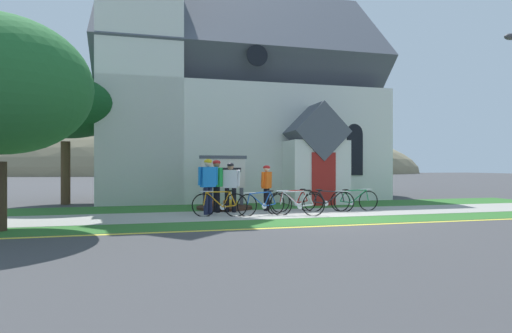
{
  "coord_description": "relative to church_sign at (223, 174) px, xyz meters",
  "views": [
    {
      "loc": [
        -4.93,
        -10.98,
        1.55
      ],
      "look_at": [
        -1.2,
        3.95,
        1.54
      ],
      "focal_mm": 28.51,
      "sensor_mm": 36.0,
      "label": 1
    }
  ],
  "objects": [
    {
      "name": "distant_hill",
      "position": [
        4.34,
        66.68,
        -1.26
      ],
      "size": [
        101.64,
        36.42,
        21.72
      ],
      "primitive_type": "ellipsoid",
      "color": "#847A5B",
      "rests_on": "ground"
    },
    {
      "name": "yard_deciduous_tree",
      "position": [
        -5.98,
        3.08,
        2.71
      ],
      "size": [
        4.78,
        4.78,
        5.28
      ],
      "color": "#4C3823",
      "rests_on": "ground"
    },
    {
      "name": "cyclist_in_green_jersey",
      "position": [
        0.0,
        -1.44,
        -0.29
      ],
      "size": [
        0.6,
        0.47,
        1.67
      ],
      "color": "black",
      "rests_on": "ground"
    },
    {
      "name": "verge_sapling",
      "position": [
        -6.04,
        -3.93,
        2.21
      ],
      "size": [
        4.2,
        4.2,
        5.14
      ],
      "color": "#3D2D1E",
      "rests_on": "ground"
    },
    {
      "name": "cyclist_in_yellow_jersey",
      "position": [
        1.31,
        -1.24,
        -0.35
      ],
      "size": [
        0.49,
        0.52,
        1.58
      ],
      "color": "black",
      "rests_on": "ground"
    },
    {
      "name": "cyclist_in_white_jersey",
      "position": [
        -0.45,
        -1.32,
        -0.22
      ],
      "size": [
        0.35,
        0.75,
        1.76
      ],
      "color": "black",
      "rests_on": "ground"
    },
    {
      "name": "cyclist_in_blue_jersey",
      "position": [
        -0.8,
        -1.88,
        -0.2
      ],
      "size": [
        0.66,
        0.41,
        1.79
      ],
      "color": "#191E38",
      "rests_on": "ground"
    },
    {
      "name": "bicycle_green",
      "position": [
        4.28,
        -1.97,
        -0.9
      ],
      "size": [
        1.75,
        0.14,
        0.78
      ],
      "color": "black",
      "rests_on": "ground"
    },
    {
      "name": "church_building",
      "position": [
        1.08,
        5.31,
        3.49
      ],
      "size": [
        13.35,
        9.78,
        13.67
      ],
      "color": "silver",
      "rests_on": "ground"
    },
    {
      "name": "sidewalk_slab",
      "position": [
        1.71,
        -2.19,
        -1.26
      ],
      "size": [
        32.0,
        2.55,
        0.01
      ],
      "primitive_type": "cube",
      "color": "#99968E",
      "rests_on": "ground"
    },
    {
      "name": "curb_paint_stripe",
      "position": [
        1.71,
        -5.1,
        -1.26
      ],
      "size": [
        28.0,
        0.16,
        0.01
      ],
      "primitive_type": "cube",
      "color": "yellow",
      "rests_on": "ground"
    },
    {
      "name": "ground",
      "position": [
        2.47,
        0.15,
        -1.26
      ],
      "size": [
        140.0,
        140.0,
        0.0
      ],
      "primitive_type": "plane",
      "color": "#3D3D3F"
    },
    {
      "name": "bicycle_white",
      "position": [
        -0.52,
        -2.48,
        -0.88
      ],
      "size": [
        1.68,
        0.47,
        0.84
      ],
      "color": "black",
      "rests_on": "ground"
    },
    {
      "name": "church_sign",
      "position": [
        0.0,
        0.0,
        0.0
      ],
      "size": [
        1.76,
        0.15,
        1.95
      ],
      "color": "#474C56",
      "rests_on": "ground"
    },
    {
      "name": "flower_bed",
      "position": [
        -0.02,
        -0.25,
        -1.17
      ],
      "size": [
        2.02,
        2.02,
        0.34
      ],
      "color": "#382319",
      "rests_on": "ground"
    },
    {
      "name": "roadside_conifer",
      "position": [
        7.73,
        4.7,
        3.68
      ],
      "size": [
        4.0,
        4.0,
        8.05
      ],
      "color": "#4C3823",
      "rests_on": "ground"
    },
    {
      "name": "bicycle_yellow",
      "position": [
        2.17,
        -1.69,
        -0.89
      ],
      "size": [
        1.78,
        0.39,
        0.8
      ],
      "color": "black",
      "rests_on": "ground"
    },
    {
      "name": "church_lawn",
      "position": [
        1.71,
        0.39,
        -1.26
      ],
      "size": [
        24.0,
        2.61,
        0.01
      ],
      "primitive_type": "cube",
      "color": "#2D6628",
      "rests_on": "ground"
    },
    {
      "name": "grass_verge",
      "position": [
        1.71,
        -4.2,
        -1.26
      ],
      "size": [
        32.0,
        1.49,
        0.01
      ],
      "primitive_type": "cube",
      "color": "#2D6628",
      "rests_on": "ground"
    },
    {
      "name": "bicycle_orange",
      "position": [
        3.29,
        -2.02,
        -0.9
      ],
      "size": [
        1.68,
        0.51,
        0.79
      ],
      "color": "black",
      "rests_on": "ground"
    },
    {
      "name": "bicycle_black",
      "position": [
        0.82,
        -2.45,
        -0.9
      ],
      "size": [
        1.7,
        0.57,
        0.8
      ],
      "color": "black",
      "rests_on": "ground"
    },
    {
      "name": "bicycle_blue",
      "position": [
        1.88,
        -2.78,
        -0.89
      ],
      "size": [
        1.63,
        0.69,
        0.84
      ],
      "color": "black",
      "rests_on": "ground"
    }
  ]
}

